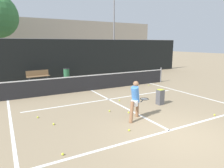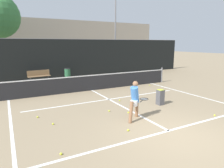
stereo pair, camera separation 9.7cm
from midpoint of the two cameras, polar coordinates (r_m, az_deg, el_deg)
The scene contains 24 objects.
ground_plane at distance 6.68m, azimuth 18.16°, elevation -13.78°, with size 100.00×100.00×0.00m, color #937F60.
court_baseline_near at distance 6.93m, azimuth 15.70°, elevation -12.66°, with size 11.00×0.10×0.01m, color white.
court_service_line at distance 10.17m, azimuth -1.21°, elevation -4.38°, with size 8.25×0.10×0.01m, color white.
court_center_mark at distance 9.34m, azimuth 1.64°, elevation -5.84°, with size 0.10×6.48×0.01m, color white.
court_sideline_left at distance 8.16m, azimuth -27.26°, elevation -9.77°, with size 0.10×7.48×0.01m, color white.
court_sideline_right at distance 12.18m, azimuth 20.26°, elevation -2.42°, with size 0.10×7.48×0.01m, color white.
net at distance 12.03m, azimuth -6.19°, elevation 0.54°, with size 11.09×0.09×1.07m.
fence_back at distance 16.90m, azimuth -13.34°, elevation 7.08°, with size 24.00×0.06×3.15m.
player_practicing at distance 7.42m, azimuth 6.31°, elevation -4.18°, with size 1.17×0.66×1.45m.
tennis_ball_scattered_0 at distance 9.89m, azimuth 1.89°, elevation -4.67°, with size 0.07×0.07×0.07m, color #D1E033.
tennis_ball_scattered_1 at distance 5.52m, azimuth -14.42°, elevation -18.82°, with size 0.07×0.07×0.07m, color #D1E033.
tennis_ball_scattered_2 at distance 8.23m, azimuth 4.43°, elevation -8.09°, with size 0.07×0.07×0.07m, color #D1E033.
tennis_ball_scattered_3 at distance 6.65m, azimuth 4.49°, elevation -13.00°, with size 0.07×0.07×0.07m, color #D1E033.
tennis_ball_scattered_4 at distance 13.67m, azimuth 10.26°, elevation -0.29°, with size 0.07×0.07×0.07m, color #D1E033.
tennis_ball_scattered_5 at distance 8.37m, azimuth -1.07°, elevation -7.69°, with size 0.07×0.07×0.07m, color #D1E033.
tennis_ball_scattered_6 at distance 7.38m, azimuth -16.72°, elevation -10.91°, with size 0.07×0.07×0.07m, color #D1E033.
tennis_ball_scattered_7 at distance 8.21m, azimuth -20.77°, elevation -8.88°, with size 0.07×0.07×0.07m, color #D1E033.
tennis_ball_scattered_8 at distance 8.88m, azimuth 26.97°, elevation -7.86°, with size 0.07×0.07×0.07m, color #D1E033.
ball_hopper at distance 9.49m, azimuth 13.32°, elevation -3.55°, with size 0.28×0.28×0.71m.
courtside_bench at distance 15.54m, azimuth -20.54°, elevation 2.20°, with size 1.63×0.59×0.86m.
trash_bin at distance 16.21m, azimuth -13.03°, elevation 2.88°, with size 0.48×0.48×0.86m.
parked_car at distance 19.88m, azimuth -24.32°, elevation 4.27°, with size 1.79×4.57×1.49m.
floodlight_mast at distance 23.31m, azimuth 0.47°, elevation 19.62°, with size 1.10×0.24×9.74m.
building_far at distance 29.78m, azimuth -20.52°, elevation 11.25°, with size 36.00×2.40×6.02m, color gray.
Camera 1 is at (-4.57, -4.01, 2.79)m, focal length 32.00 mm.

